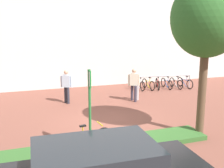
# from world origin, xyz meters

# --- Properties ---
(ground_plane) EXTENTS (60.00, 60.00, 0.00)m
(ground_plane) POSITION_xyz_m (0.00, 0.00, 0.00)
(ground_plane) COLOR brown
(building_facade) EXTENTS (28.00, 1.20, 10.00)m
(building_facade) POSITION_xyz_m (0.00, 7.69, 5.00)
(building_facade) COLOR silver
(building_facade) RESTS_ON ground
(planter_strip) EXTENTS (7.00, 1.10, 0.16)m
(planter_strip) POSITION_xyz_m (-0.87, -2.24, 0.08)
(planter_strip) COLOR #336028
(planter_strip) RESTS_ON ground
(tree_sidewalk) EXTENTS (2.41, 2.41, 5.43)m
(tree_sidewalk) POSITION_xyz_m (2.68, -2.28, 4.06)
(tree_sidewalk) COLOR brown
(tree_sidewalk) RESTS_ON ground
(parking_sign_post) EXTENTS (0.08, 0.36, 2.57)m
(parking_sign_post) POSITION_xyz_m (-1.35, -2.24, 1.68)
(parking_sign_post) COLOR #2D7238
(parking_sign_post) RESTS_ON ground
(bike_at_sign) EXTENTS (1.68, 0.42, 0.86)m
(bike_at_sign) POSITION_xyz_m (-1.39, -2.18, 0.35)
(bike_at_sign) COLOR black
(bike_at_sign) RESTS_ON ground
(bike_rack_cluster) EXTENTS (3.72, 2.02, 0.83)m
(bike_rack_cluster) POSITION_xyz_m (5.25, 4.91, 0.35)
(bike_rack_cluster) COLOR #99999E
(bike_rack_cluster) RESTS_ON ground
(bollard_steel) EXTENTS (0.16, 0.16, 0.90)m
(bollard_steel) POSITION_xyz_m (2.58, 2.87, 0.45)
(bollard_steel) COLOR #ADADB2
(bollard_steel) RESTS_ON ground
(person_casual_tan) EXTENTS (0.56, 0.51, 1.72)m
(person_casual_tan) POSITION_xyz_m (2.32, 2.74, 0.98)
(person_casual_tan) COLOR #383342
(person_casual_tan) RESTS_ON ground
(person_shirt_blue) EXTENTS (0.56, 0.39, 1.72)m
(person_shirt_blue) POSITION_xyz_m (-1.07, 3.48, 0.98)
(person_shirt_blue) COLOR #2D2D38
(person_shirt_blue) RESTS_ON ground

